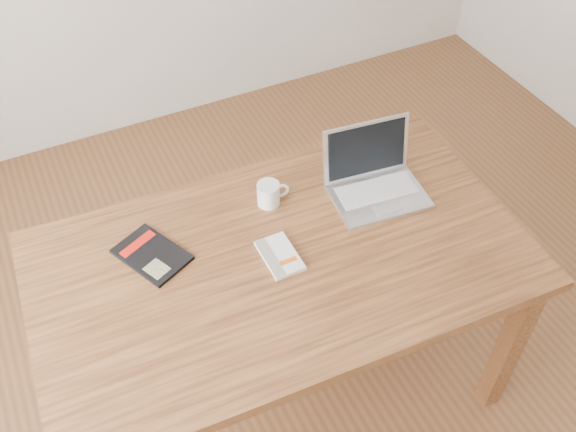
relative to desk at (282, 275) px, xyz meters
name	(u,v)px	position (x,y,z in m)	size (l,w,h in m)	color
room	(352,120)	(0.09, -0.17, 0.69)	(4.04, 4.04, 2.70)	brown
desk	(282,275)	(0.00, 0.00, 0.00)	(1.54, 0.93, 0.75)	brown
white_guidebook	(280,256)	(-0.01, 0.00, 0.10)	(0.10, 0.16, 0.01)	beige
black_guidebook	(152,255)	(-0.35, 0.18, 0.10)	(0.23, 0.26, 0.01)	black
laptop	(374,179)	(0.40, 0.13, 0.14)	(0.33, 0.28, 0.21)	silver
coffee_mug	(269,193)	(0.06, 0.23, 0.13)	(0.11, 0.08, 0.08)	white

